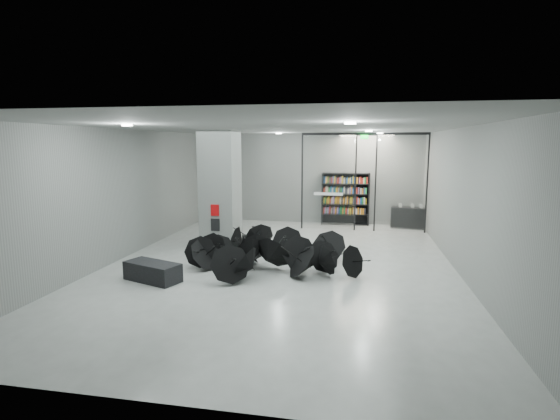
% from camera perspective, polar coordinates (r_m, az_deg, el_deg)
% --- Properties ---
extents(room, '(14.00, 14.02, 4.01)m').
position_cam_1_polar(room, '(12.15, 0.11, 5.62)').
color(room, gray).
rests_on(room, ground).
extents(column, '(1.20, 1.20, 4.00)m').
position_cam_1_polar(column, '(14.78, -8.07, 2.83)').
color(column, slate).
rests_on(column, ground).
extents(fire_cabinet, '(0.28, 0.04, 0.38)m').
position_cam_1_polar(fire_cabinet, '(14.28, -8.80, -0.02)').
color(fire_cabinet, '#A50A07').
rests_on(fire_cabinet, column).
extents(info_panel, '(0.30, 0.03, 0.42)m').
position_cam_1_polar(info_panel, '(14.37, -8.75, -1.99)').
color(info_panel, black).
rests_on(info_panel, column).
extents(exit_sign, '(0.30, 0.06, 0.15)m').
position_cam_1_polar(exit_sign, '(17.24, 11.35, 9.66)').
color(exit_sign, '#0CE533').
rests_on(exit_sign, room).
extents(glass_partition, '(5.06, 0.08, 4.00)m').
position_cam_1_polar(glass_partition, '(17.49, 11.16, 4.28)').
color(glass_partition, silver).
rests_on(glass_partition, ground).
extents(bench, '(1.65, 1.12, 0.49)m').
position_cam_1_polar(bench, '(11.61, -16.85, -7.98)').
color(bench, black).
rests_on(bench, ground).
extents(bookshelf, '(2.10, 0.51, 2.29)m').
position_cam_1_polar(bookshelf, '(18.84, 8.82, 1.50)').
color(bookshelf, black).
rests_on(bookshelf, ground).
extents(shop_counter, '(1.57, 0.85, 0.90)m').
position_cam_1_polar(shop_counter, '(18.71, 17.11, -1.01)').
color(shop_counter, black).
rests_on(shop_counter, ground).
extents(umbrella_cluster, '(5.42, 4.56, 1.30)m').
position_cam_1_polar(umbrella_cluster, '(12.34, -2.09, -6.26)').
color(umbrella_cluster, black).
rests_on(umbrella_cluster, ground).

